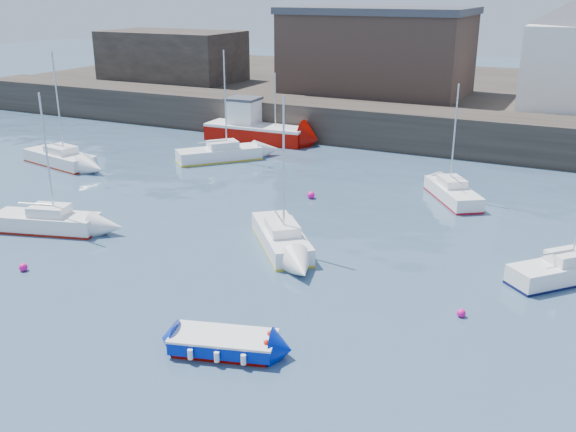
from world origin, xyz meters
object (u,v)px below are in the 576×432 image
at_px(buoy_far, 311,198).
at_px(buoy_mid, 461,317).
at_px(sailboat_f, 453,193).
at_px(sailboat_c, 562,271).
at_px(sailboat_h, 219,154).
at_px(sailboat_b, 281,237).
at_px(fishing_boat, 255,127).
at_px(buoy_near, 24,271).
at_px(sailboat_a, 46,222).
at_px(blue_dinghy, 224,343).
at_px(sailboat_e, 60,158).

bearing_deg(buoy_far, buoy_mid, -44.37).
bearing_deg(sailboat_f, buoy_far, -156.45).
bearing_deg(sailboat_c, sailboat_f, 126.09).
bearing_deg(sailboat_h, sailboat_b, -48.38).
distance_m(fishing_boat, buoy_mid, 31.85).
xyz_separation_m(sailboat_c, buoy_far, (-14.45, 5.84, -0.49)).
bearing_deg(buoy_mid, buoy_near, -167.04).
distance_m(sailboat_a, buoy_near, 5.13).
xyz_separation_m(blue_dinghy, sailboat_b, (-2.52, 9.57, 0.10)).
distance_m(sailboat_e, buoy_far, 19.34).
xyz_separation_m(buoy_near, buoy_far, (7.36, 15.25, 0.00)).
bearing_deg(sailboat_h, sailboat_f, -6.46).
height_order(blue_dinghy, sailboat_c, sailboat_c).
xyz_separation_m(blue_dinghy, fishing_boat, (-14.86, 29.45, 0.70)).
height_order(sailboat_b, buoy_near, sailboat_b).
xyz_separation_m(fishing_boat, sailboat_c, (25.00, -18.08, -0.60)).
distance_m(sailboat_f, buoy_near, 23.98).
height_order(blue_dinghy, buoy_far, blue_dinghy).
relative_size(fishing_boat, sailboat_a, 1.20).
height_order(sailboat_b, sailboat_e, sailboat_e).
bearing_deg(sailboat_b, buoy_mid, -19.51).
distance_m(fishing_boat, sailboat_a, 23.27).
bearing_deg(sailboat_h, sailboat_a, -91.61).
bearing_deg(buoy_mid, sailboat_b, 160.49).
height_order(fishing_boat, sailboat_e, sailboat_e).
xyz_separation_m(buoy_mid, buoy_far, (-11.22, 10.98, 0.00)).
relative_size(sailboat_f, buoy_near, 17.86).
xyz_separation_m(fishing_boat, sailboat_e, (-8.77, -13.03, -0.57)).
xyz_separation_m(sailboat_a, buoy_far, (10.21, 11.02, -0.51)).
relative_size(sailboat_a, sailboat_b, 0.96).
relative_size(sailboat_c, sailboat_e, 0.80).
bearing_deg(sailboat_h, fishing_boat, 96.61).
distance_m(blue_dinghy, sailboat_b, 9.89).
relative_size(blue_dinghy, buoy_near, 10.29).
height_order(sailboat_a, buoy_mid, sailboat_a).
bearing_deg(sailboat_f, buoy_near, -129.03).
relative_size(blue_dinghy, buoy_far, 8.72).
distance_m(sailboat_a, buoy_mid, 21.43).
relative_size(sailboat_b, sailboat_f, 1.09).
relative_size(fishing_boat, sailboat_e, 1.08).
distance_m(fishing_boat, sailboat_c, 30.86).
distance_m(sailboat_b, sailboat_f, 12.51).
distance_m(sailboat_f, buoy_mid, 14.77).
height_order(blue_dinghy, sailboat_a, sailboat_a).
relative_size(fishing_boat, sailboat_b, 1.15).
relative_size(fishing_boat, sailboat_c, 1.34).
xyz_separation_m(sailboat_a, buoy_mid, (21.43, 0.04, -0.51)).
bearing_deg(sailboat_f, sailboat_h, 173.54).
bearing_deg(buoy_near, sailboat_h, 96.60).
relative_size(fishing_boat, buoy_near, 22.49).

